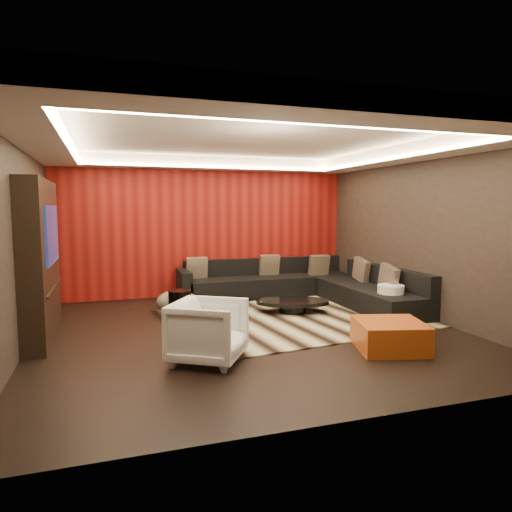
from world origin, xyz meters
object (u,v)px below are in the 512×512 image
object	(u,v)px
orange_ottoman	(390,335)
drum_stool	(180,304)
white_side_table	(390,301)
armchair	(208,331)
coffee_table	(292,306)
sectional_sofa	(305,287)

from	to	relation	value
orange_ottoman	drum_stool	bearing A→B (deg)	132.41
white_side_table	armchair	distance (m)	3.59
armchair	orange_ottoman	bearing A→B (deg)	-64.33
coffee_table	white_side_table	xyz separation A→B (m)	(1.44, -0.76, 0.14)
sectional_sofa	white_side_table	bearing A→B (deg)	-66.40
armchair	drum_stool	bearing A→B (deg)	31.72
coffee_table	white_side_table	distance (m)	1.64
white_side_table	sectional_sofa	distance (m)	1.91
sectional_sofa	orange_ottoman	bearing A→B (deg)	-94.86
drum_stool	white_side_table	world-z (taller)	white_side_table
drum_stool	armchair	distance (m)	2.27
sectional_sofa	armchair	bearing A→B (deg)	-130.87
white_side_table	orange_ottoman	xyz separation A→B (m)	(-1.04, -1.50, -0.09)
white_side_table	armchair	xyz separation A→B (m)	(-3.36, -1.25, 0.10)
coffee_table	orange_ottoman	size ratio (longest dim) A/B	1.54
coffee_table	sectional_sofa	bearing A→B (deg)	55.53
drum_stool	white_side_table	distance (m)	3.50
armchair	sectional_sofa	world-z (taller)	sectional_sofa
coffee_table	sectional_sofa	xyz separation A→B (m)	(0.68, 0.99, 0.14)
orange_ottoman	sectional_sofa	size ratio (longest dim) A/B	0.23
armchair	sectional_sofa	xyz separation A→B (m)	(2.59, 3.00, -0.11)
drum_stool	sectional_sofa	distance (m)	2.68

